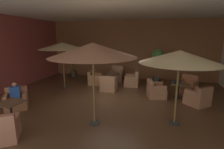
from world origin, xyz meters
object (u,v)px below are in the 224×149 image
at_px(armchair_front_left_north, 198,98).
at_px(armchair_mid_center_south, 109,85).
at_px(cafe_table_front_right, 11,106).
at_px(potted_tree_mid_left, 158,60).
at_px(armchair_front_right_east, 3,130).
at_px(armchair_mid_center_west, 132,80).
at_px(patron_blue_shirt, 15,91).
at_px(armchair_mid_center_north, 117,75).
at_px(potted_tree_left_corner, 73,54).
at_px(armchair_front_right_north, 17,101).
at_px(open_laptop, 177,83).
at_px(patio_umbrella_near_wall, 62,46).
at_px(cafe_table_mid_center, 113,76).
at_px(patio_umbrella_center_beige, 180,57).
at_px(cafe_table_front_left, 178,87).
at_px(armchair_front_left_east, 188,86).
at_px(armchair_front_left_south, 156,91).
at_px(iced_drink_cup, 179,82).
at_px(patio_umbrella_tall_red, 93,50).
at_px(armchair_mid_center_east, 95,79).

xyz_separation_m(armchair_front_left_north, armchair_mid_center_south, (-4.11, 0.93, -0.00)).
height_order(cafe_table_front_right, potted_tree_mid_left, potted_tree_mid_left).
height_order(armchair_front_right_east, potted_tree_mid_left, potted_tree_mid_left).
height_order(armchair_front_right_east, armchair_mid_center_west, armchair_mid_center_west).
xyz_separation_m(armchair_front_right_east, patron_blue_shirt, (-1.35, 1.85, 0.40)).
relative_size(armchair_front_right_east, armchair_mid_center_north, 1.17).
distance_m(cafe_table_front_right, potted_tree_left_corner, 6.79).
distance_m(armchair_front_right_north, open_laptop, 6.83).
bearing_deg(cafe_table_front_right, armchair_front_right_north, 126.88).
distance_m(patio_umbrella_near_wall, patron_blue_shirt, 3.34).
relative_size(armchair_mid_center_north, potted_tree_left_corner, 0.42).
bearing_deg(cafe_table_mid_center, patio_umbrella_center_beige, -51.62).
xyz_separation_m(cafe_table_front_left, armchair_front_right_east, (-4.91, -4.85, -0.19)).
xyz_separation_m(patio_umbrella_near_wall, potted_tree_left_corner, (-0.93, 2.78, -0.67)).
height_order(armchair_front_left_north, armchair_front_right_east, armchair_front_right_east).
xyz_separation_m(armchair_front_left_east, potted_tree_left_corner, (-7.32, 1.80, 1.30)).
xyz_separation_m(armchair_front_left_south, iced_drink_cup, (1.01, 0.39, 0.42)).
bearing_deg(patio_umbrella_center_beige, patio_umbrella_near_wall, 155.05).
relative_size(armchair_mid_center_south, potted_tree_left_corner, 0.37).
bearing_deg(patron_blue_shirt, armchair_mid_center_north, 62.85).
xyz_separation_m(armchair_front_left_east, patio_umbrella_center_beige, (-0.90, -3.54, 1.86)).
bearing_deg(patio_umbrella_near_wall, iced_drink_cup, 2.30).
distance_m(armchair_front_right_north, armchair_mid_center_west, 5.84).
bearing_deg(potted_tree_mid_left, armchair_front_left_north, -58.93).
relative_size(cafe_table_front_left, armchair_front_left_north, 0.67).
bearing_deg(armchair_mid_center_south, patio_umbrella_near_wall, -174.33).
height_order(armchair_front_left_south, armchair_mid_center_north, armchair_mid_center_north).
height_order(armchair_front_right_east, armchair_mid_center_north, armchair_mid_center_north).
height_order(patron_blue_shirt, iced_drink_cup, patron_blue_shirt).
bearing_deg(armchair_front_left_east, patio_umbrella_tall_red, -128.69).
bearing_deg(armchair_front_left_north, open_laptop, 139.50).
height_order(armchair_mid_center_west, potted_tree_left_corner, potted_tree_left_corner).
xyz_separation_m(cafe_table_mid_center, patron_blue_shirt, (-2.80, -4.26, 0.18)).
bearing_deg(armchair_front_left_north, iced_drink_cup, 127.15).
bearing_deg(armchair_front_right_east, armchair_front_left_north, 36.01).
distance_m(armchair_mid_center_north, patio_umbrella_center_beige, 6.20).
bearing_deg(patio_umbrella_tall_red, armchair_front_right_east, -143.70).
bearing_deg(armchair_mid_center_south, armchair_front_left_east, 10.66).
height_order(armchair_front_left_north, patron_blue_shirt, patron_blue_shirt).
distance_m(armchair_mid_center_east, potted_tree_mid_left, 3.84).
relative_size(patio_umbrella_center_beige, potted_tree_left_corner, 1.10).
xyz_separation_m(cafe_table_front_left, armchair_front_right_north, (-6.28, -2.97, -0.19)).
xyz_separation_m(patio_umbrella_tall_red, potted_tree_mid_left, (1.85, 5.40, -0.94)).
bearing_deg(open_laptop, patron_blue_shirt, -154.63).
xyz_separation_m(armchair_mid_center_north, armchair_mid_center_east, (-1.05, -1.25, -0.04)).
height_order(cafe_table_front_right, patron_blue_shirt, patron_blue_shirt).
bearing_deg(cafe_table_front_right, armchair_front_right_east, -54.58).
bearing_deg(cafe_table_front_right, armchair_mid_center_south, 61.73).
bearing_deg(armchair_front_right_east, armchair_mid_center_north, 78.96).
relative_size(patio_umbrella_tall_red, patio_umbrella_center_beige, 1.09).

